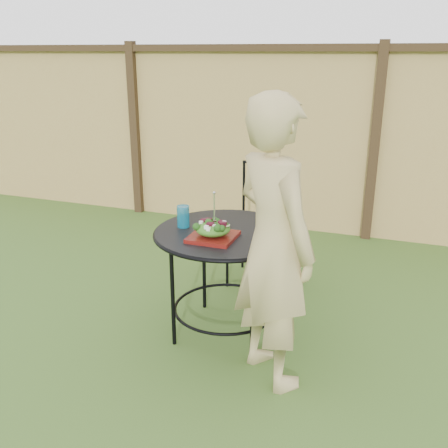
# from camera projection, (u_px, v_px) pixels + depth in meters

# --- Properties ---
(ground) EXTENTS (60.00, 60.00, 0.00)m
(ground) POSITION_uv_depth(u_px,v_px,m) (153.00, 315.00, 3.59)
(ground) COLOR #2F4E19
(ground) RESTS_ON ground
(fence) EXTENTS (8.00, 0.12, 1.90)m
(fence) POSITION_uv_depth(u_px,v_px,m) (247.00, 137.00, 5.23)
(fence) COLOR #D9BC6B
(fence) RESTS_ON ground
(patio_table) EXTENTS (0.92, 0.92, 0.72)m
(patio_table) POSITION_uv_depth(u_px,v_px,m) (226.00, 251.00, 3.20)
(patio_table) COLOR black
(patio_table) RESTS_ON ground
(patio_chair) EXTENTS (0.46, 0.46, 0.95)m
(patio_chair) POSITION_uv_depth(u_px,v_px,m) (261.00, 220.00, 4.03)
(patio_chair) COLOR black
(patio_chair) RESTS_ON ground
(diner) EXTENTS (0.70, 0.68, 1.62)m
(diner) POSITION_uv_depth(u_px,v_px,m) (274.00, 245.00, 2.69)
(diner) COLOR tan
(diner) RESTS_ON ground
(salad_plate) EXTENTS (0.27, 0.27, 0.02)m
(salad_plate) POSITION_uv_depth(u_px,v_px,m) (213.00, 237.00, 3.02)
(salad_plate) COLOR #4F0C0B
(salad_plate) RESTS_ON patio_table
(salad) EXTENTS (0.21, 0.21, 0.08)m
(salad) POSITION_uv_depth(u_px,v_px,m) (213.00, 229.00, 3.00)
(salad) COLOR #235614
(salad) RESTS_ON salad_plate
(fork) EXTENTS (0.01, 0.01, 0.18)m
(fork) POSITION_uv_depth(u_px,v_px,m) (214.00, 208.00, 2.96)
(fork) COLOR silver
(fork) RESTS_ON salad
(drinking_glass) EXTENTS (0.08, 0.08, 0.14)m
(drinking_glass) POSITION_uv_depth(u_px,v_px,m) (183.00, 216.00, 3.21)
(drinking_glass) COLOR #0B6281
(drinking_glass) RESTS_ON patio_table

